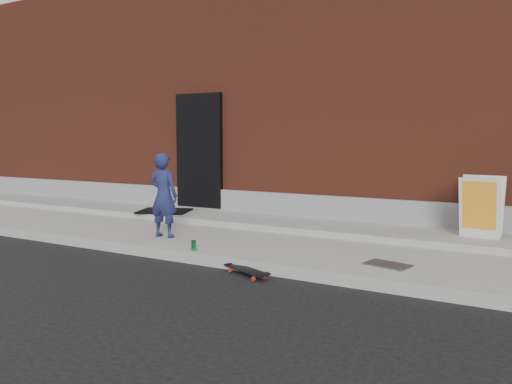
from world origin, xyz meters
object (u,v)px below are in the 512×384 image
Objects in this scene: child at (163,195)px; pizza_sign at (481,206)px; soda_can at (194,246)px; skateboard at (246,270)px.

pizza_sign is (4.24, 1.78, -0.10)m from child.
skateboard is at bearing -14.77° from soda_can.
pizza_sign is 6.60× the size of soda_can.
pizza_sign reaches higher than soda_can.
child is 4.60m from pizza_sign.
pizza_sign is at bearing 34.98° from soda_can.
child is 1.80× the size of skateboard.
child is at bearing 150.68° from soda_can.
skateboard is (1.90, -0.78, -0.72)m from child.
child reaches higher than skateboard.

